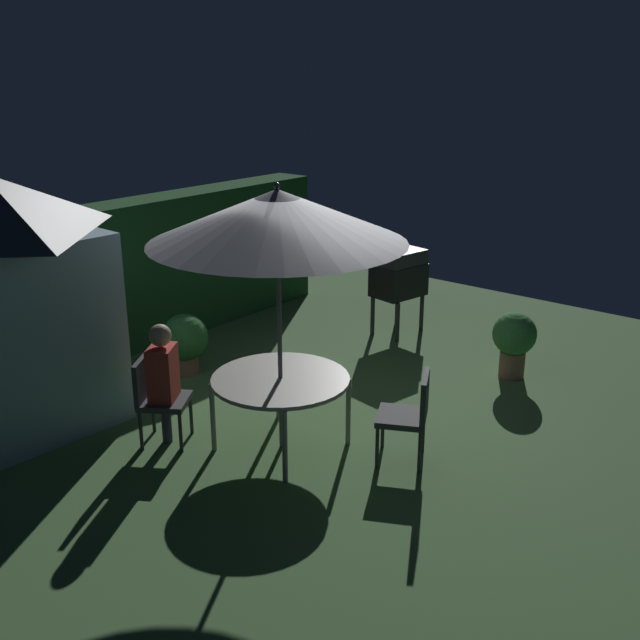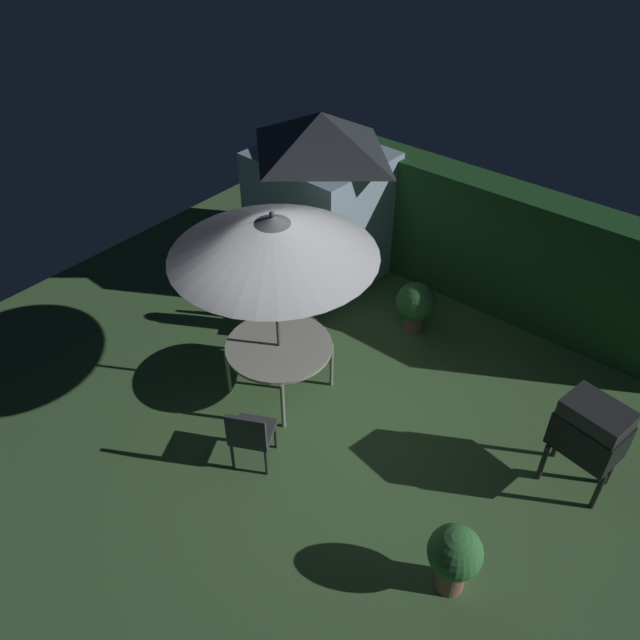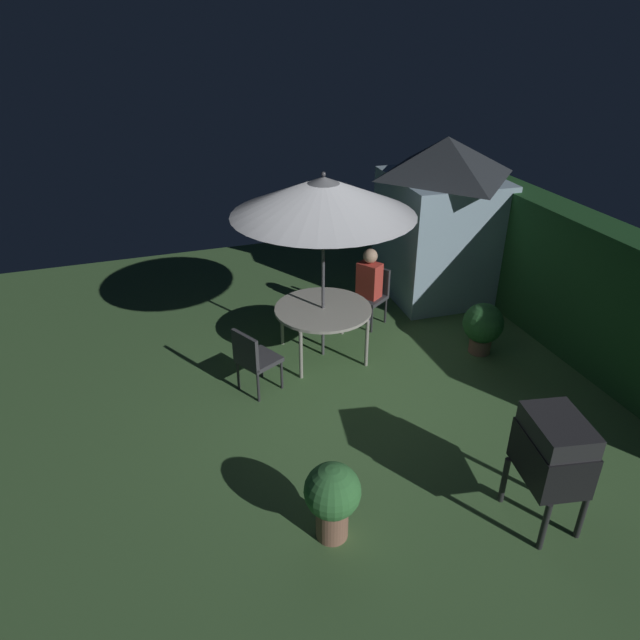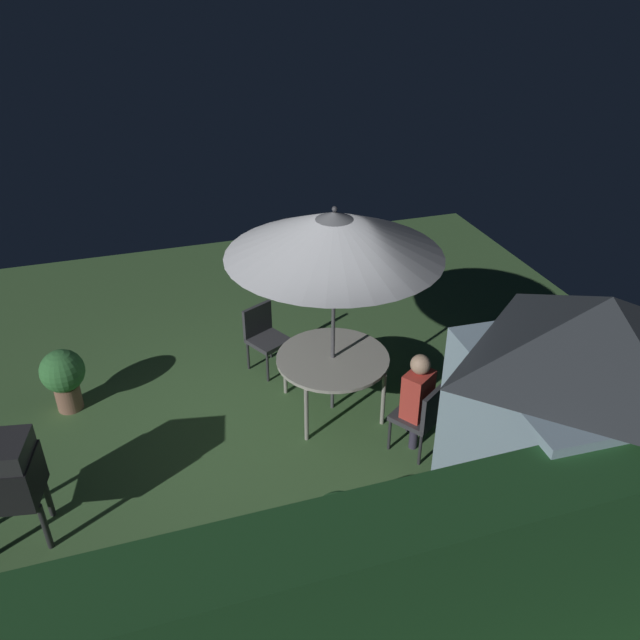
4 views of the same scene
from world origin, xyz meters
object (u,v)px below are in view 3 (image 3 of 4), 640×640
object	(u,v)px
chair_near_shed	(372,292)
person_in_red	(369,278)
patio_table	(323,311)
potted_plant_by_shed	(483,325)
patio_umbrella	(323,196)
chair_far_side	(254,357)
garden_shed	(441,217)
potted_plant_by_grill	(332,497)
bbq_grill	(553,451)

from	to	relation	value
chair_near_shed	person_in_red	world-z (taller)	person_in_red
patio_table	person_in_red	xyz separation A→B (m)	(-0.65, 0.97, 0.08)
patio_table	potted_plant_by_shed	distance (m)	2.30
patio_umbrella	potted_plant_by_shed	size ratio (longest dim) A/B	3.47
person_in_red	chair_near_shed	bearing A→B (deg)	123.83
potted_plant_by_shed	chair_far_side	bearing A→B (deg)	-91.34
garden_shed	chair_far_side	distance (m)	4.26
garden_shed	chair_near_shed	world-z (taller)	garden_shed
patio_table	potted_plant_by_grill	xyz separation A→B (m)	(3.11, -0.98, -0.21)
patio_umbrella	potted_plant_by_grill	world-z (taller)	patio_umbrella
chair_far_side	person_in_red	size ratio (longest dim) A/B	0.71
person_in_red	garden_shed	bearing A→B (deg)	115.40
bbq_grill	potted_plant_by_shed	bearing A→B (deg)	157.90
potted_plant_by_grill	chair_far_side	bearing A→B (deg)	-176.56
patio_umbrella	potted_plant_by_shed	world-z (taller)	patio_umbrella
garden_shed	patio_umbrella	xyz separation A→B (m)	(1.40, -2.55, 0.98)
person_in_red	patio_table	bearing A→B (deg)	-56.17
garden_shed	chair_far_side	world-z (taller)	garden_shed
bbq_grill	chair_far_side	size ratio (longest dim) A/B	1.33
garden_shed	potted_plant_by_grill	distance (m)	5.79
chair_near_shed	garden_shed	bearing A→B (deg)	114.97
chair_near_shed	person_in_red	size ratio (longest dim) A/B	0.71
patio_table	person_in_red	distance (m)	1.17
patio_umbrella	person_in_red	xyz separation A→B (m)	(-0.65, 0.97, -1.55)
garden_shed	potted_plant_by_grill	size ratio (longest dim) A/B	3.23
bbq_grill	potted_plant_by_grill	bearing A→B (deg)	-102.89
patio_umbrella	chair_far_side	size ratio (longest dim) A/B	2.94
person_in_red	potted_plant_by_shed	bearing A→B (deg)	42.66
patio_table	bbq_grill	world-z (taller)	bbq_grill
chair_near_shed	potted_plant_by_grill	distance (m)	4.32
potted_plant_by_shed	potted_plant_by_grill	xyz separation A→B (m)	(2.45, -3.16, 0.05)
patio_table	patio_umbrella	bearing A→B (deg)	134.12
patio_table	potted_plant_by_grill	bearing A→B (deg)	-17.48
patio_umbrella	bbq_grill	size ratio (longest dim) A/B	2.20
chair_far_side	potted_plant_by_shed	distance (m)	3.32
chair_far_side	person_in_red	xyz separation A→B (m)	(-1.24, 2.10, 0.26)
patio_umbrella	chair_far_side	distance (m)	2.22
chair_near_shed	person_in_red	distance (m)	0.28
potted_plant_by_grill	person_in_red	bearing A→B (deg)	152.59
patio_table	patio_umbrella	world-z (taller)	patio_umbrella
patio_umbrella	potted_plant_by_shed	distance (m)	2.97
chair_near_shed	chair_far_side	bearing A→B (deg)	-59.45
garden_shed	chair_near_shed	size ratio (longest dim) A/B	2.95
potted_plant_by_grill	patio_umbrella	bearing A→B (deg)	162.52
bbq_grill	potted_plant_by_shed	xyz separation A→B (m)	(-2.90, 1.18, -0.41)
patio_table	patio_umbrella	distance (m)	1.64
chair_far_side	person_in_red	distance (m)	2.45
garden_shed	chair_near_shed	distance (m)	1.86
potted_plant_by_shed	patio_umbrella	bearing A→B (deg)	-106.88
patio_umbrella	potted_plant_by_grill	xyz separation A→B (m)	(3.11, -0.98, -1.85)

